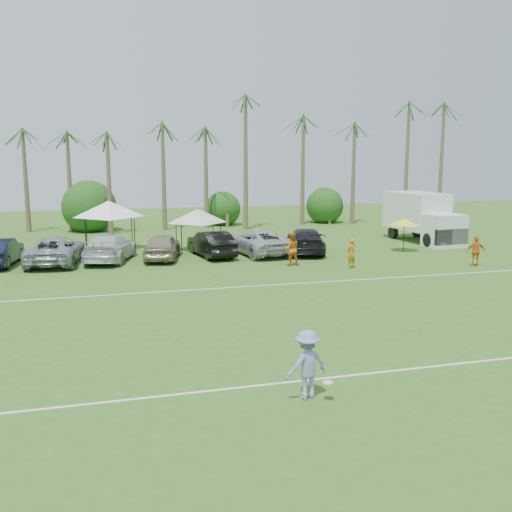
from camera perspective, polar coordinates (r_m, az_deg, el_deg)
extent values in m
plane|color=#335F1C|center=(14.76, 7.12, -15.14)|extent=(120.00, 120.00, 0.00)
cube|color=white|center=(16.46, 4.39, -12.36)|extent=(80.00, 0.10, 0.01)
cube|color=white|center=(27.55, -4.11, -3.26)|extent=(80.00, 0.10, 0.01)
cone|color=brown|center=(50.79, -23.34, 7.61)|extent=(0.44, 0.44, 10.00)
cone|color=brown|center=(50.40, -18.83, 8.44)|extent=(0.44, 0.44, 11.00)
cone|color=brown|center=(50.39, -14.16, 6.96)|extent=(0.44, 0.44, 8.00)
cone|color=brown|center=(50.63, -9.62, 7.69)|extent=(0.44, 0.44, 9.00)
cone|color=brown|center=(51.18, -5.13, 8.37)|extent=(0.44, 0.44, 10.00)
cone|color=brown|center=(52.04, -0.75, 8.98)|extent=(0.44, 0.44, 11.00)
cone|color=brown|center=(53.58, 4.48, 7.37)|extent=(0.44, 0.44, 8.00)
cone|color=brown|center=(55.46, 9.39, 7.87)|extent=(0.44, 0.44, 9.00)
cone|color=brown|center=(57.72, 13.96, 8.28)|extent=(0.44, 0.44, 10.00)
cone|color=brown|center=(59.77, 17.37, 8.64)|extent=(0.44, 0.44, 11.00)
cylinder|color=brown|center=(51.62, -16.26, 3.25)|extent=(0.30, 0.30, 1.40)
sphere|color=#164713|center=(51.52, -16.32, 4.46)|extent=(4.00, 4.00, 4.00)
cylinder|color=brown|center=(52.83, -3.12, 3.76)|extent=(0.30, 0.30, 1.40)
sphere|color=#164713|center=(52.73, -3.13, 4.95)|extent=(4.00, 4.00, 4.00)
cylinder|color=brown|center=(55.82, 6.98, 4.02)|extent=(0.30, 0.30, 1.40)
sphere|color=#164713|center=(55.72, 7.01, 5.15)|extent=(4.00, 4.00, 4.00)
imported|color=orange|center=(32.95, 9.49, 0.27)|extent=(0.73, 0.61, 1.69)
imported|color=#CF6117|center=(33.34, 3.55, 0.71)|extent=(1.02, 0.83, 1.94)
imported|color=orange|center=(35.36, 21.14, 0.45)|extent=(1.12, 0.70, 1.77)
cube|color=white|center=(45.13, 15.71, 4.38)|extent=(3.03, 5.21, 2.75)
cube|color=white|center=(42.40, 18.31, 2.43)|extent=(2.64, 2.12, 2.31)
cube|color=black|center=(41.79, 18.97, 1.84)|extent=(2.55, 0.47, 1.10)
cube|color=#E5590C|center=(45.97, 17.11, 3.78)|extent=(0.12, 1.76, 0.99)
cylinder|color=black|center=(42.01, 16.88, 1.53)|extent=(0.38, 1.01, 0.99)
cylinder|color=black|center=(43.32, 19.26, 1.64)|extent=(0.38, 1.01, 0.99)
cylinder|color=black|center=(45.82, 13.54, 2.33)|extent=(0.38, 1.01, 0.99)
cylinder|color=black|center=(47.02, 15.82, 2.42)|extent=(0.38, 1.01, 0.99)
cylinder|color=black|center=(38.88, -16.67, 1.83)|extent=(0.06, 0.06, 2.23)
cylinder|color=black|center=(38.94, -12.04, 2.04)|extent=(0.06, 0.06, 2.23)
cylinder|color=black|center=(42.00, -16.60, 2.39)|extent=(0.06, 0.06, 2.23)
cylinder|color=black|center=(42.05, -12.31, 2.58)|extent=(0.06, 0.06, 2.23)
pyramid|color=white|center=(40.22, -14.54, 5.37)|extent=(4.82, 4.82, 1.12)
cylinder|color=black|center=(37.55, -7.45, 1.62)|extent=(0.06, 0.06, 1.88)
cylinder|color=black|center=(37.99, -3.54, 1.78)|extent=(0.06, 0.06, 1.88)
cylinder|color=black|center=(40.12, -7.99, 2.13)|extent=(0.06, 0.06, 1.88)
cylinder|color=black|center=(40.54, -4.31, 2.27)|extent=(0.06, 0.06, 1.88)
pyramid|color=silver|center=(38.82, -5.87, 4.71)|extent=(4.06, 4.06, 0.94)
cylinder|color=black|center=(39.51, 14.57, 1.88)|extent=(0.05, 0.05, 2.01)
cone|color=#FBFF1A|center=(39.39, 14.64, 3.33)|extent=(2.01, 2.01, 0.46)
imported|color=#858ABD|center=(15.09, 5.11, -10.75)|extent=(1.30, 0.91, 1.84)
cylinder|color=white|center=(15.12, 7.18, -12.44)|extent=(0.27, 0.27, 0.03)
imported|color=#91969F|center=(35.75, -19.42, 0.54)|extent=(3.45, 6.20, 1.64)
imported|color=silver|center=(35.87, -14.40, 0.82)|extent=(3.78, 6.07, 1.64)
imported|color=gray|center=(35.73, -9.35, 0.97)|extent=(2.99, 5.13, 1.64)
imported|color=black|center=(36.44, -4.49, 1.24)|extent=(2.48, 5.19, 1.64)
imported|color=#B3B5BD|center=(37.15, 0.26, 1.43)|extent=(3.46, 6.21, 1.64)
imported|color=black|center=(37.82, 4.97, 1.54)|extent=(3.75, 6.07, 1.64)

